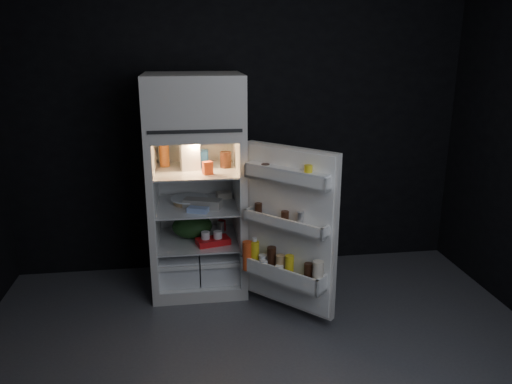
{
  "coord_description": "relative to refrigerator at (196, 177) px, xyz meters",
  "views": [
    {
      "loc": [
        -0.46,
        -2.65,
        1.99
      ],
      "look_at": [
        0.06,
        1.0,
        0.9
      ],
      "focal_mm": 35.0,
      "sensor_mm": 36.0,
      "label": 1
    }
  ],
  "objects": [
    {
      "name": "floor",
      "position": [
        0.39,
        -1.32,
        -0.96
      ],
      "size": [
        4.0,
        3.4,
        0.0
      ],
      "primitive_type": "cube",
      "color": "#505055",
      "rests_on": "ground"
    },
    {
      "name": "wall_back",
      "position": [
        0.39,
        0.38,
        0.39
      ],
      "size": [
        4.0,
        0.0,
        2.7
      ],
      "primitive_type": "cube",
      "color": "black",
      "rests_on": "ground"
    },
    {
      "name": "wall_front",
      "position": [
        0.39,
        -3.02,
        0.39
      ],
      "size": [
        4.0,
        0.0,
        2.7
      ],
      "primitive_type": "cube",
      "color": "black",
      "rests_on": "ground"
    },
    {
      "name": "refrigerator",
      "position": [
        0.0,
        0.0,
        0.0
      ],
      "size": [
        0.76,
        0.71,
        1.78
      ],
      "color": "silver",
      "rests_on": "ground"
    },
    {
      "name": "fridge_door",
      "position": [
        0.64,
        -0.64,
        -0.28
      ],
      "size": [
        0.64,
        0.65,
        1.22
      ],
      "color": "silver",
      "rests_on": "ground"
    },
    {
      "name": "milk_jug",
      "position": [
        -0.04,
        -0.02,
        0.19
      ],
      "size": [
        0.16,
        0.16,
        0.24
      ],
      "primitive_type": "cube",
      "rotation": [
        0.0,
        0.0,
        0.12
      ],
      "color": "white",
      "rests_on": "refrigerator"
    },
    {
      "name": "mayo_jar",
      "position": [
        0.05,
        0.03,
        0.14
      ],
      "size": [
        0.12,
        0.12,
        0.14
      ],
      "primitive_type": "cylinder",
      "rotation": [
        0.0,
        0.0,
        0.12
      ],
      "color": "#1B4D93",
      "rests_on": "refrigerator"
    },
    {
      "name": "jam_jar",
      "position": [
        0.24,
        -0.0,
        0.14
      ],
      "size": [
        0.1,
        0.1,
        0.13
      ],
      "primitive_type": "cylinder",
      "rotation": [
        0.0,
        0.0,
        -0.1
      ],
      "color": "black",
      "rests_on": "refrigerator"
    },
    {
      "name": "amber_bottle",
      "position": [
        -0.25,
        0.1,
        0.18
      ],
      "size": [
        0.1,
        0.1,
        0.22
      ],
      "primitive_type": "cylinder",
      "rotation": [
        0.0,
        0.0,
        -0.21
      ],
      "color": "#C25B1F",
      "rests_on": "refrigerator"
    },
    {
      "name": "small_carton",
      "position": [
        0.09,
        -0.21,
        0.12
      ],
      "size": [
        0.09,
        0.08,
        0.1
      ],
      "primitive_type": "cube",
      "rotation": [
        0.0,
        0.0,
        0.34
      ],
      "color": "#DB4619",
      "rests_on": "refrigerator"
    },
    {
      "name": "egg_carton",
      "position": [
        0.04,
        -0.12,
        -0.19
      ],
      "size": [
        0.33,
        0.21,
        0.07
      ],
      "primitive_type": "cube",
      "rotation": [
        0.0,
        0.0,
        -0.33
      ],
      "color": "gray",
      "rests_on": "refrigerator"
    },
    {
      "name": "pie",
      "position": [
        -0.06,
        0.01,
        -0.21
      ],
      "size": [
        0.3,
        0.3,
        0.04
      ],
      "primitive_type": "cylinder",
      "rotation": [
        0.0,
        0.0,
        0.14
      ],
      "color": "tan",
      "rests_on": "refrigerator"
    },
    {
      "name": "flat_package",
      "position": [
        0.0,
        -0.23,
        -0.21
      ],
      "size": [
        0.18,
        0.13,
        0.04
      ],
      "primitive_type": "cube",
      "rotation": [
        0.0,
        0.0,
        -0.37
      ],
      "color": "#8EA8DB",
      "rests_on": "refrigerator"
    },
    {
      "name": "wrapped_pkg",
      "position": [
        0.23,
        0.13,
        -0.2
      ],
      "size": [
        0.13,
        0.12,
        0.05
      ],
      "primitive_type": "cube",
      "rotation": [
        0.0,
        0.0,
        0.12
      ],
      "color": "beige",
      "rests_on": "refrigerator"
    },
    {
      "name": "produce_bag",
      "position": [
        -0.05,
        0.01,
        -0.43
      ],
      "size": [
        0.37,
        0.33,
        0.2
      ],
      "primitive_type": "ellipsoid",
      "rotation": [
        0.0,
        0.0,
        -0.13
      ],
      "color": "#193815",
      "rests_on": "refrigerator"
    },
    {
      "name": "yogurt_tray",
      "position": [
        0.12,
        -0.17,
        -0.5
      ],
      "size": [
        0.29,
        0.2,
        0.05
      ],
      "primitive_type": "cube",
      "rotation": [
        0.0,
        0.0,
        0.25
      ],
      "color": "red",
      "rests_on": "refrigerator"
    },
    {
      "name": "small_can_red",
      "position": [
        0.21,
        0.13,
        -0.48
      ],
      "size": [
        0.08,
        0.08,
        0.09
      ],
      "primitive_type": "cylinder",
      "rotation": [
        0.0,
        0.0,
        -0.21
      ],
      "color": "red",
      "rests_on": "refrigerator"
    },
    {
      "name": "small_can_silver",
      "position": [
        0.2,
        0.1,
        -0.48
      ],
      "size": [
        0.08,
        0.08,
        0.09
      ],
      "primitive_type": "cylinder",
      "rotation": [
        0.0,
        0.0,
        0.21
      ],
      "color": "silver",
      "rests_on": "refrigerator"
    }
  ]
}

